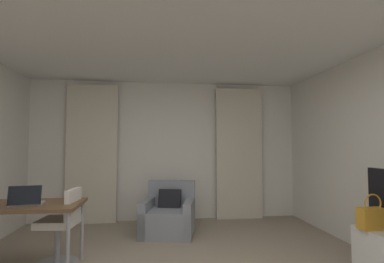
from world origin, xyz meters
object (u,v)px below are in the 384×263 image
at_px(desk, 17,209).
at_px(desk_chair, 61,232).
at_px(handbag_primary, 373,218).
at_px(laptop, 26,201).
at_px(armchair, 169,216).

relative_size(desk, desk_chair, 1.55).
bearing_deg(handbag_primary, laptop, 171.17).
height_order(desk_chair, handbag_primary, desk_chair).
distance_m(desk, handbag_primary, 3.85).
height_order(desk, laptop, laptop).
height_order(armchair, laptop, laptop).
distance_m(armchair, desk_chair, 1.70).
relative_size(armchair, handbag_primary, 2.56).
xyz_separation_m(armchair, handbag_primary, (2.06, -1.84, 0.36)).
distance_m(desk, desk_chair, 0.54).
height_order(armchair, handbag_primary, handbag_primary).
bearing_deg(armchair, desk_chair, -139.37).
distance_m(desk, laptop, 0.19).
height_order(desk_chair, laptop, laptop).
xyz_separation_m(armchair, laptop, (-1.60, -1.27, 0.52)).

